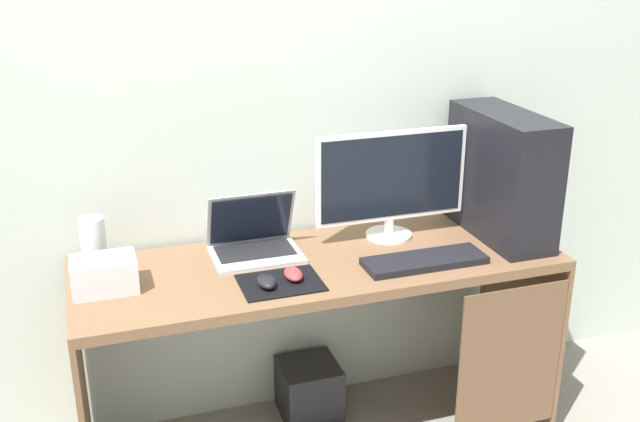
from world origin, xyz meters
The scene contains 12 objects.
wall_back centered at (0.00, 0.32, 1.30)m, with size 4.00×0.05×2.60m.
desk centered at (0.02, -0.01, 0.60)m, with size 1.66×0.56×0.74m.
pc_tower centered at (0.70, 0.02, 0.97)m, with size 0.19×0.50×0.46m, color black.
monitor centered at (0.31, 0.11, 0.95)m, with size 0.57×0.17×0.40m.
laptop centered at (-0.20, 0.13, 0.79)m, with size 0.30×0.23×0.22m.
speaker centered at (-0.73, 0.16, 0.83)m, with size 0.08×0.08×0.18m, color silver.
projector centered at (-0.71, 0.00, 0.79)m, with size 0.20×0.14×0.11m, color silver.
keyboard centered at (0.33, -0.14, 0.75)m, with size 0.42×0.14×0.02m, color black.
mousepad centered at (-0.18, -0.13, 0.74)m, with size 0.26×0.20×0.01m, color black.
mouse_left centered at (-0.13, -0.12, 0.76)m, with size 0.06×0.10×0.03m, color #B23333.
mouse_right centered at (-0.23, -0.14, 0.76)m, with size 0.06×0.10×0.03m, color black.
subwoofer centered at (0.01, 0.17, 0.11)m, with size 0.22×0.22×0.22m, color #232326.
Camera 1 is at (-0.73, -2.21, 1.80)m, focal length 42.05 mm.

